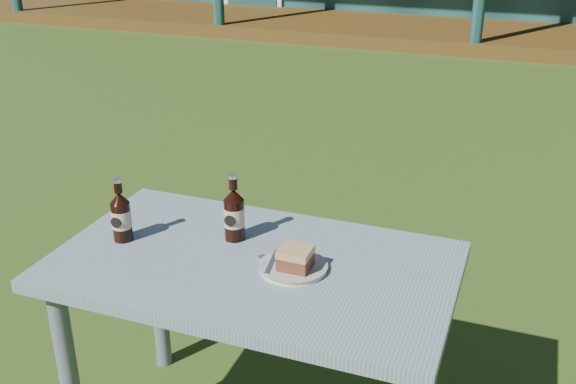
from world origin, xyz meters
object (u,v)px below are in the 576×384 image
at_px(cafe_table, 254,289).
at_px(cake_slice, 295,258).
at_px(plate, 293,267).
at_px(cola_bottle_near, 234,214).
at_px(cola_bottle_far, 121,216).

relative_size(cafe_table, cake_slice, 13.04).
distance_m(plate, cake_slice, 0.04).
distance_m(cola_bottle_near, cola_bottle_far, 0.35).
relative_size(cafe_table, cola_bottle_near, 5.44).
relative_size(cake_slice, cola_bottle_far, 0.44).
bearing_deg(cola_bottle_far, plate, 1.73).
bearing_deg(cake_slice, plate, 133.59).
relative_size(cake_slice, cola_bottle_near, 0.42).
bearing_deg(plate, cola_bottle_near, 154.82).
bearing_deg(cola_bottle_far, cafe_table, 2.82).
height_order(plate, cola_bottle_near, cola_bottle_near).
xyz_separation_m(cola_bottle_near, cola_bottle_far, (-0.33, -0.13, -0.00)).
xyz_separation_m(cafe_table, cake_slice, (0.14, -0.01, 0.15)).
bearing_deg(cola_bottle_far, cola_bottle_near, 21.53).
xyz_separation_m(cafe_table, plate, (0.13, -0.00, 0.11)).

